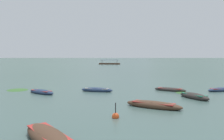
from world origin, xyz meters
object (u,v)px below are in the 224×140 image
(ferry_0, at_px, (109,64))
(rowboat_7, at_px, (221,90))
(rowboat_0, at_px, (97,90))
(mooring_buoy, at_px, (116,116))
(rowboat_3, at_px, (194,96))
(rowboat_2, at_px, (49,137))
(rowboat_6, at_px, (42,92))
(rowboat_9, at_px, (153,105))
(rowboat_8, at_px, (170,90))

(ferry_0, bearing_deg, rowboat_7, -82.87)
(rowboat_0, height_order, mooring_buoy, mooring_buoy)
(mooring_buoy, bearing_deg, rowboat_3, 43.01)
(rowboat_2, height_order, mooring_buoy, mooring_buoy)
(rowboat_0, distance_m, rowboat_6, 5.82)
(rowboat_6, bearing_deg, rowboat_9, -34.19)
(rowboat_3, xyz_separation_m, rowboat_9, (-4.46, -3.91, -0.00))
(rowboat_8, bearing_deg, rowboat_2, -120.87)
(rowboat_0, height_order, ferry_0, ferry_0)
(rowboat_2, xyz_separation_m, rowboat_7, (15.11, 15.63, -0.06))
(rowboat_6, bearing_deg, rowboat_2, -73.14)
(rowboat_3, xyz_separation_m, mooring_buoy, (-7.38, -6.89, -0.09))
(rowboat_6, bearing_deg, rowboat_7, 4.30)
(rowboat_7, xyz_separation_m, rowboat_8, (-5.61, 0.26, -0.01))
(rowboat_9, bearing_deg, mooring_buoy, -134.41)
(rowboat_7, height_order, rowboat_8, rowboat_7)
(ferry_0, xyz_separation_m, mooring_buoy, (-0.00, -107.55, -0.34))
(rowboat_2, bearing_deg, mooring_buoy, 53.64)
(rowboat_3, xyz_separation_m, rowboat_6, (-14.76, 3.09, -0.03))
(rowboat_2, relative_size, ferry_0, 0.41)
(rowboat_2, height_order, rowboat_6, rowboat_2)
(rowboat_2, xyz_separation_m, ferry_0, (3.08, 111.74, 0.22))
(rowboat_3, relative_size, mooring_buoy, 3.38)
(rowboat_7, relative_size, ferry_0, 0.33)
(rowboat_3, distance_m, mooring_buoy, 10.10)
(rowboat_7, bearing_deg, rowboat_0, -179.73)
(rowboat_3, bearing_deg, rowboat_2, -133.38)
(rowboat_8, bearing_deg, rowboat_6, -172.89)
(rowboat_7, bearing_deg, rowboat_3, -135.57)
(rowboat_0, xyz_separation_m, rowboat_6, (-5.66, -1.39, -0.01))
(rowboat_2, xyz_separation_m, rowboat_6, (-4.29, 14.17, -0.06))
(rowboat_0, bearing_deg, rowboat_7, 0.27)
(rowboat_9, height_order, ferry_0, ferry_0)
(rowboat_6, bearing_deg, ferry_0, 85.68)
(rowboat_0, relative_size, rowboat_8, 1.05)
(rowboat_6, relative_size, rowboat_9, 0.80)
(rowboat_3, height_order, rowboat_9, rowboat_3)
(rowboat_2, height_order, rowboat_9, rowboat_2)
(rowboat_6, bearing_deg, rowboat_8, 7.11)
(ferry_0, bearing_deg, rowboat_0, -91.03)
(rowboat_2, relative_size, rowboat_9, 1.04)
(rowboat_2, bearing_deg, ferry_0, 88.42)
(rowboat_0, bearing_deg, ferry_0, 88.97)
(rowboat_2, distance_m, rowboat_7, 21.74)
(rowboat_2, distance_m, ferry_0, 111.78)
(rowboat_9, bearing_deg, rowboat_8, 68.16)
(mooring_buoy, bearing_deg, rowboat_9, 45.59)
(rowboat_3, relative_size, rowboat_7, 1.01)
(ferry_0, distance_m, mooring_buoy, 107.55)
(rowboat_6, xyz_separation_m, rowboat_8, (13.79, 1.72, -0.01))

